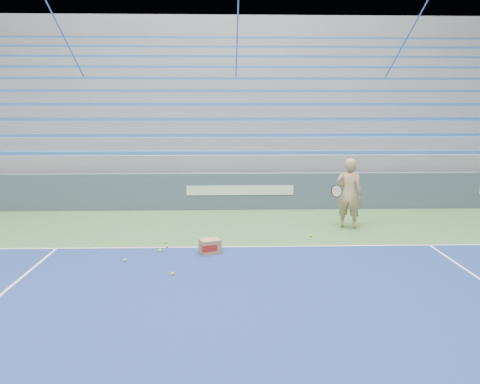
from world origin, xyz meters
The scene contains 11 objects.
sponsor_barrier centered at (0.00, 15.88, 0.55)m, with size 30.00×0.32×1.10m.
bleachers centered at (0.00, 21.60, 2.36)m, with size 31.00×9.15×7.30m.
tennis_player centered at (2.69, 13.52, 0.90)m, with size 0.99×0.95×1.79m.
ball_box centered at (-0.76, 11.46, 0.15)m, with size 0.50×0.44×0.31m.
tennis_ball_0 centered at (-1.80, 12.25, 0.03)m, with size 0.07×0.07×0.07m, color #ADDA2C.
tennis_ball_1 centered at (-1.72, 11.88, 0.03)m, with size 0.07×0.07×0.07m, color #ADDA2C.
tennis_ball_2 centered at (-1.83, 11.58, 0.03)m, with size 0.07×0.07×0.07m, color #ADDA2C.
tennis_ball_3 centered at (-2.45, 10.96, 0.03)m, with size 0.07×0.07×0.07m, color #ADDA2C.
tennis_ball_4 centered at (-1.41, 10.16, 0.03)m, with size 0.07×0.07×0.07m, color #ADDA2C.
tennis_ball_5 centered at (-0.90, 11.80, 0.03)m, with size 0.07×0.07×0.07m, color #ADDA2C.
tennis_ball_6 centered at (1.59, 12.66, 0.03)m, with size 0.07×0.07×0.07m, color #ADDA2C.
Camera 1 is at (-0.42, 1.97, 3.02)m, focal length 35.00 mm.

